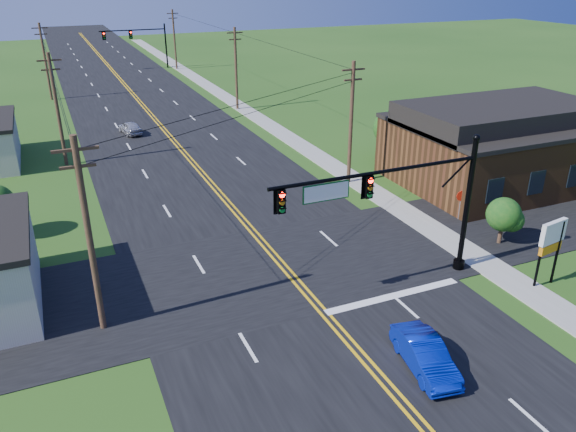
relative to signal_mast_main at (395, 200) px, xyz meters
name	(u,v)px	position (x,y,z in m)	size (l,w,h in m)	color
ground	(407,415)	(-4.34, -8.00, -4.75)	(260.00, 260.00, 0.00)	#214513
road_main	(148,113)	(-4.34, 42.00, -4.73)	(16.00, 220.00, 0.04)	black
road_cross	(280,267)	(-4.34, 4.00, -4.73)	(70.00, 10.00, 0.04)	black
sidewalk	(269,125)	(6.16, 32.00, -4.71)	(2.00, 160.00, 0.08)	gray
signal_mast_main	(395,200)	(0.00, 0.00, 0.00)	(11.30, 0.60, 7.48)	black
signal_mast_far	(138,40)	(0.10, 72.00, -0.20)	(10.98, 0.60, 7.48)	black
brick_building	(495,151)	(15.66, 10.00, -2.40)	(14.20, 11.20, 4.70)	#523017
utility_pole_left_a	(89,234)	(-13.84, 2.00, -0.03)	(1.80, 0.28, 9.00)	#352818
utility_pole_left_b	(57,108)	(-13.84, 27.00, -0.03)	(1.80, 0.28, 9.00)	#352818
utility_pole_left_c	(45,60)	(-13.84, 54.00, -0.03)	(1.80, 0.28, 9.00)	#352818
utility_pole_right_a	(351,121)	(5.46, 14.00, -0.03)	(1.80, 0.28, 9.00)	#352818
utility_pole_right_b	(236,67)	(5.46, 40.00, -0.03)	(1.80, 0.28, 9.00)	#352818
utility_pole_right_c	(174,38)	(5.46, 70.00, -0.03)	(1.80, 0.28, 9.00)	#352818
tree_right_back	(391,128)	(11.66, 18.00, -2.15)	(3.00, 3.00, 4.10)	#352818
shrub_corner	(504,215)	(8.66, 1.50, -2.90)	(2.00, 2.00, 2.86)	#352818
blue_car	(425,356)	(-2.25, -6.12, -4.10)	(1.39, 3.97, 1.31)	#071DA6
distant_car	(130,128)	(-7.46, 34.25, -4.13)	(1.46, 3.62, 1.23)	#AEAEB3
stop_sign	(461,199)	(8.66, 5.18, -3.29)	(0.71, 0.17, 2.02)	slate
pylon_sign	(552,239)	(7.34, -3.08, -2.14)	(1.75, 0.52, 3.57)	black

